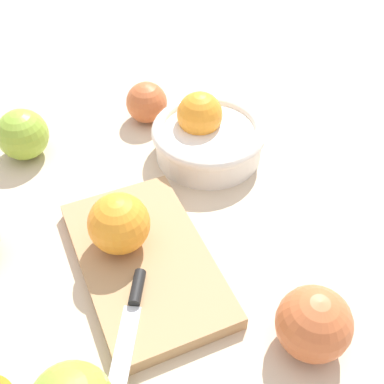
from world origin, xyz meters
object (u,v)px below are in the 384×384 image
(apple_back_left, at_px, (150,102))
(apple_back_right, at_px, (318,323))
(cutting_board, at_px, (149,261))
(apple_front_left, at_px, (26,134))
(bowl, at_px, (210,135))
(orange_on_board, at_px, (123,223))
(knife, at_px, (135,313))

(apple_back_left, bearing_deg, apple_back_right, 15.55)
(cutting_board, xyz_separation_m, apple_back_right, (0.14, 0.17, 0.03))
(apple_front_left, bearing_deg, cutting_board, 31.61)
(cutting_board, distance_m, apple_back_left, 0.31)
(bowl, height_order, apple_front_left, bowl)
(bowl, relative_size, orange_on_board, 2.27)
(apple_back_right, bearing_deg, knife, -106.99)
(cutting_board, distance_m, knife, 0.09)
(orange_on_board, distance_m, apple_front_left, 0.26)
(bowl, height_order, apple_back_right, bowl)
(knife, xyz_separation_m, apple_front_left, (-0.33, -0.13, 0.01))
(bowl, relative_size, apple_front_left, 2.22)
(apple_back_left, height_order, apple_back_right, apple_back_right)
(orange_on_board, bearing_deg, knife, 0.59)
(orange_on_board, bearing_deg, apple_back_left, 166.69)
(knife, height_order, apple_back_right, apple_back_right)
(cutting_board, distance_m, apple_front_left, 0.30)
(orange_on_board, height_order, apple_back_right, orange_on_board)
(cutting_board, bearing_deg, bowl, 149.19)
(knife, bearing_deg, apple_front_left, -158.57)
(cutting_board, xyz_separation_m, knife, (0.08, -0.03, 0.02))
(apple_back_left, bearing_deg, bowl, 37.17)
(orange_on_board, distance_m, knife, 0.11)
(apple_front_left, distance_m, apple_back_left, 0.21)
(orange_on_board, relative_size, apple_front_left, 0.98)
(bowl, xyz_separation_m, cutting_board, (0.20, -0.12, -0.03))
(knife, distance_m, apple_front_left, 0.36)
(apple_front_left, distance_m, apple_back_right, 0.51)
(apple_back_right, bearing_deg, bowl, -172.63)
(cutting_board, bearing_deg, apple_back_right, 50.13)
(knife, bearing_deg, orange_on_board, -179.41)
(apple_back_left, bearing_deg, orange_on_board, -13.31)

